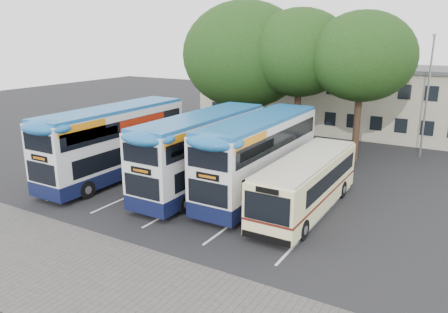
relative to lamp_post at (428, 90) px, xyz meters
name	(u,v)px	position (x,y,z in m)	size (l,w,h in m)	color
ground	(214,242)	(-6.00, -19.97, -5.08)	(120.00, 120.00, 0.00)	black
paving_strip	(98,282)	(-8.00, -24.97, -5.08)	(40.00, 6.00, 0.01)	#595654
bay_lines	(205,193)	(-9.75, -14.97, -5.08)	(14.12, 11.00, 0.01)	silver
depot_building	(365,99)	(-6.00, 7.02, -1.93)	(32.40, 8.40, 6.20)	#A79C86
lamp_post	(428,90)	(0.00, 0.00, 0.00)	(0.25, 1.05, 9.06)	gray
tree_left	(245,55)	(-13.85, -2.44, 2.26)	(10.30, 10.30, 11.74)	black
tree_mid	(300,53)	(-8.89, -2.86, 2.56)	(7.82, 7.82, 10.99)	black
tree_right	(362,57)	(-4.08, -3.36, 2.42)	(7.39, 7.39, 10.66)	black
bus_dd_left	(115,140)	(-16.26, -15.37, -2.54)	(2.69, 11.07, 4.61)	#0F1437
bus_dd_mid	(203,149)	(-10.27, -14.30, -2.59)	(2.63, 10.86, 4.52)	#0F1437
bus_dd_right	(260,153)	(-6.98, -13.42, -2.58)	(2.65, 10.91, 4.55)	#0F1437
bus_single	(307,181)	(-3.77, -14.30, -3.44)	(2.48, 9.74, 2.90)	#FEF6A9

